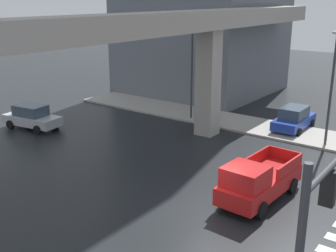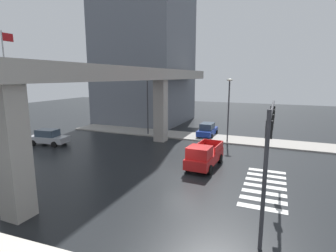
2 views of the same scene
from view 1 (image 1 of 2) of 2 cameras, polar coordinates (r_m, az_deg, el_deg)
name	(u,v)px [view 1 (image 1 of 2)]	position (r m, az deg, el deg)	size (l,w,h in m)	color
ground_plane	(209,211)	(19.17, 5.53, -11.39)	(120.00, 120.00, 0.00)	black
elevated_overpass	(108,43)	(20.56, -8.21, 11.16)	(48.09, 2.10, 8.34)	#9E9991
sidewalk_east	(279,131)	(30.68, 14.87, -0.61)	(4.00, 36.00, 0.15)	#9E9991
pickup_truck	(257,182)	(19.91, 12.04, -7.39)	(5.19, 2.29, 2.08)	red
sedan_blue	(294,119)	(31.07, 16.72, 0.96)	(4.30, 1.96, 1.72)	#1E3899
sedan_silver	(32,117)	(31.77, -18.01, 1.19)	(2.40, 4.50, 1.72)	#A8AAAF
street_lamp_near_corner	(333,76)	(27.45, 21.49, 6.37)	(0.44, 0.70, 7.24)	#38383D
street_lamp_mid_block	(192,61)	(31.65, 3.28, 8.82)	(0.44, 0.70, 7.24)	#38383D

